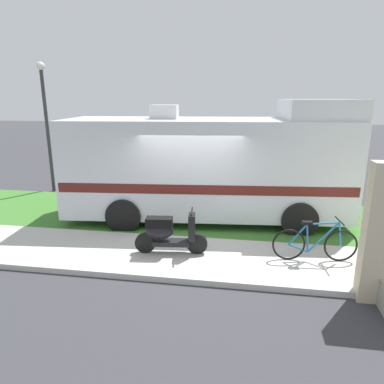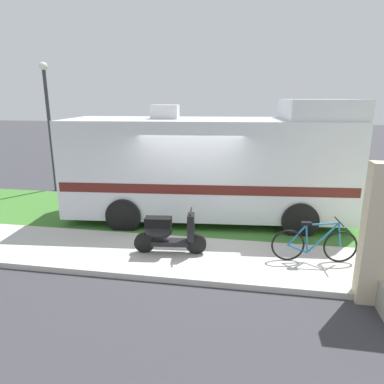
{
  "view_description": "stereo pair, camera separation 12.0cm",
  "coord_description": "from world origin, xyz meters",
  "px_view_note": "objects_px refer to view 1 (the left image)",
  "views": [
    {
      "loc": [
        1.31,
        -7.83,
        3.35
      ],
      "look_at": [
        0.02,
        0.3,
        1.1
      ],
      "focal_mm": 32.33,
      "sensor_mm": 36.0,
      "label": 1
    },
    {
      "loc": [
        1.43,
        -7.81,
        3.35
      ],
      "look_at": [
        0.02,
        0.3,
        1.1
      ],
      "focal_mm": 32.33,
      "sensor_mm": 36.0,
      "label": 2
    }
  ],
  "objects_px": {
    "motorhome_rv": "(211,165)",
    "pickup_truck_near": "(208,159)",
    "scooter": "(168,233)",
    "street_lamp_post": "(46,116)",
    "bicycle": "(315,243)"
  },
  "relations": [
    {
      "from": "motorhome_rv",
      "to": "pickup_truck_near",
      "type": "bearing_deg",
      "value": 97.28
    },
    {
      "from": "scooter",
      "to": "pickup_truck_near",
      "type": "xyz_separation_m",
      "value": [
        0.03,
        7.21,
        0.35
      ]
    },
    {
      "from": "scooter",
      "to": "street_lamp_post",
      "type": "bearing_deg",
      "value": 138.85
    },
    {
      "from": "motorhome_rv",
      "to": "pickup_truck_near",
      "type": "xyz_separation_m",
      "value": [
        -0.59,
        4.64,
        -0.64
      ]
    },
    {
      "from": "motorhome_rv",
      "to": "scooter",
      "type": "height_order",
      "value": "motorhome_rv"
    },
    {
      "from": "bicycle",
      "to": "street_lamp_post",
      "type": "height_order",
      "value": "street_lamp_post"
    },
    {
      "from": "scooter",
      "to": "street_lamp_post",
      "type": "height_order",
      "value": "street_lamp_post"
    },
    {
      "from": "bicycle",
      "to": "pickup_truck_near",
      "type": "distance_m",
      "value": 7.71
    },
    {
      "from": "bicycle",
      "to": "pickup_truck_near",
      "type": "xyz_separation_m",
      "value": [
        -2.99,
        7.09,
        0.44
      ]
    },
    {
      "from": "bicycle",
      "to": "street_lamp_post",
      "type": "xyz_separation_m",
      "value": [
        -8.46,
        4.64,
        2.23
      ]
    },
    {
      "from": "scooter",
      "to": "street_lamp_post",
      "type": "relative_size",
      "value": 0.34
    },
    {
      "from": "motorhome_rv",
      "to": "street_lamp_post",
      "type": "height_order",
      "value": "street_lamp_post"
    },
    {
      "from": "scooter",
      "to": "street_lamp_post",
      "type": "xyz_separation_m",
      "value": [
        -5.44,
        4.75,
        2.15
      ]
    },
    {
      "from": "pickup_truck_near",
      "to": "street_lamp_post",
      "type": "bearing_deg",
      "value": -155.82
    },
    {
      "from": "bicycle",
      "to": "pickup_truck_near",
      "type": "height_order",
      "value": "pickup_truck_near"
    }
  ]
}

